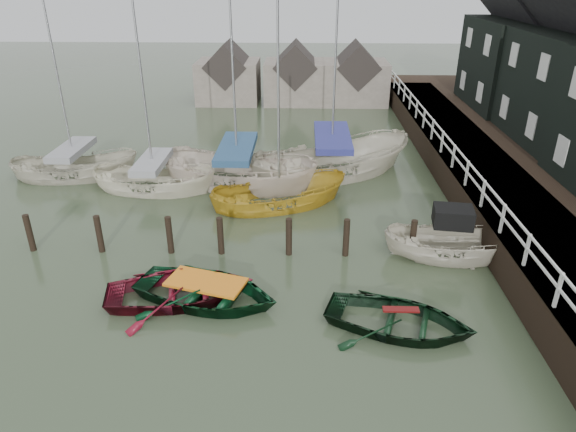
{
  "coord_description": "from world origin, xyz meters",
  "views": [
    {
      "loc": [
        1.67,
        -12.78,
        9.15
      ],
      "look_at": [
        1.16,
        3.22,
        1.4
      ],
      "focal_mm": 32.0,
      "sensor_mm": 36.0,
      "label": 1
    }
  ],
  "objects_px": {
    "motorboat": "(449,256)",
    "sailboat_d": "(331,173)",
    "sailboat_b": "(238,183)",
    "rowboat_red": "(182,299)",
    "sailboat_c": "(279,205)",
    "sailboat_a": "(155,189)",
    "rowboat_dkgreen": "(399,329)",
    "sailboat_e": "(77,176)",
    "rowboat_green": "(207,301)"
  },
  "relations": [
    {
      "from": "rowboat_green",
      "to": "sailboat_b",
      "type": "xyz_separation_m",
      "value": [
        -0.17,
        9.33,
        0.06
      ]
    },
    {
      "from": "sailboat_a",
      "to": "rowboat_dkgreen",
      "type": "bearing_deg",
      "value": -128.55
    },
    {
      "from": "sailboat_d",
      "to": "sailboat_e",
      "type": "distance_m",
      "value": 12.39
    },
    {
      "from": "motorboat",
      "to": "sailboat_a",
      "type": "xyz_separation_m",
      "value": [
        -11.88,
        5.74,
        -0.02
      ]
    },
    {
      "from": "sailboat_c",
      "to": "sailboat_d",
      "type": "xyz_separation_m",
      "value": [
        2.38,
        3.71,
        0.05
      ]
    },
    {
      "from": "sailboat_e",
      "to": "rowboat_dkgreen",
      "type": "bearing_deg",
      "value": -136.46
    },
    {
      "from": "sailboat_e",
      "to": "sailboat_a",
      "type": "bearing_deg",
      "value": -116.55
    },
    {
      "from": "rowboat_green",
      "to": "sailboat_d",
      "type": "distance_m",
      "value": 11.58
    },
    {
      "from": "rowboat_dkgreen",
      "to": "sailboat_d",
      "type": "xyz_separation_m",
      "value": [
        -1.38,
        11.94,
        0.06
      ]
    },
    {
      "from": "rowboat_green",
      "to": "motorboat",
      "type": "distance_m",
      "value": 8.48
    },
    {
      "from": "sailboat_b",
      "to": "sailboat_d",
      "type": "height_order",
      "value": "sailboat_d"
    },
    {
      "from": "sailboat_e",
      "to": "rowboat_green",
      "type": "bearing_deg",
      "value": -148.29
    },
    {
      "from": "sailboat_a",
      "to": "sailboat_b",
      "type": "relative_size",
      "value": 0.85
    },
    {
      "from": "rowboat_dkgreen",
      "to": "motorboat",
      "type": "xyz_separation_m",
      "value": [
        2.38,
        3.98,
        0.09
      ]
    },
    {
      "from": "rowboat_red",
      "to": "sailboat_d",
      "type": "bearing_deg",
      "value": -37.83
    },
    {
      "from": "rowboat_dkgreen",
      "to": "sailboat_d",
      "type": "bearing_deg",
      "value": 23.64
    },
    {
      "from": "sailboat_c",
      "to": "rowboat_dkgreen",
      "type": "bearing_deg",
      "value": -173.67
    },
    {
      "from": "rowboat_red",
      "to": "sailboat_a",
      "type": "xyz_separation_m",
      "value": [
        -3.08,
        8.47,
        0.07
      ]
    },
    {
      "from": "rowboat_red",
      "to": "sailboat_a",
      "type": "relative_size",
      "value": 0.42
    },
    {
      "from": "rowboat_red",
      "to": "rowboat_green",
      "type": "xyz_separation_m",
      "value": [
        0.8,
        -0.09,
        0.0
      ]
    },
    {
      "from": "rowboat_red",
      "to": "sailboat_d",
      "type": "relative_size",
      "value": 0.32
    },
    {
      "from": "motorboat",
      "to": "sailboat_b",
      "type": "height_order",
      "value": "sailboat_b"
    },
    {
      "from": "rowboat_green",
      "to": "rowboat_dkgreen",
      "type": "relative_size",
      "value": 1.09
    },
    {
      "from": "rowboat_dkgreen",
      "to": "sailboat_b",
      "type": "distance_m",
      "value": 11.99
    },
    {
      "from": "sailboat_b",
      "to": "sailboat_d",
      "type": "xyz_separation_m",
      "value": [
        4.41,
        1.45,
        -0.0
      ]
    },
    {
      "from": "motorboat",
      "to": "rowboat_dkgreen",
      "type": "bearing_deg",
      "value": 156.93
    },
    {
      "from": "sailboat_c",
      "to": "sailboat_d",
      "type": "bearing_deg",
      "value": -50.86
    },
    {
      "from": "sailboat_b",
      "to": "rowboat_red",
      "type": "bearing_deg",
      "value": -165.2
    },
    {
      "from": "rowboat_green",
      "to": "sailboat_e",
      "type": "height_order",
      "value": "sailboat_e"
    },
    {
      "from": "motorboat",
      "to": "sailboat_a",
      "type": "height_order",
      "value": "sailboat_a"
    },
    {
      "from": "rowboat_dkgreen",
      "to": "sailboat_c",
      "type": "height_order",
      "value": "sailboat_c"
    },
    {
      "from": "motorboat",
      "to": "sailboat_c",
      "type": "height_order",
      "value": "sailboat_c"
    },
    {
      "from": "sailboat_b",
      "to": "sailboat_a",
      "type": "bearing_deg",
      "value": 120.43
    },
    {
      "from": "sailboat_b",
      "to": "sailboat_c",
      "type": "distance_m",
      "value": 3.04
    },
    {
      "from": "motorboat",
      "to": "sailboat_a",
      "type": "distance_m",
      "value": 13.2
    },
    {
      "from": "sailboat_b",
      "to": "sailboat_d",
      "type": "relative_size",
      "value": 0.9
    },
    {
      "from": "rowboat_dkgreen",
      "to": "sailboat_b",
      "type": "height_order",
      "value": "sailboat_b"
    },
    {
      "from": "rowboat_dkgreen",
      "to": "motorboat",
      "type": "bearing_deg",
      "value": -13.81
    },
    {
      "from": "sailboat_d",
      "to": "motorboat",
      "type": "bearing_deg",
      "value": -178.17
    },
    {
      "from": "rowboat_dkgreen",
      "to": "sailboat_a",
      "type": "height_order",
      "value": "sailboat_a"
    },
    {
      "from": "sailboat_b",
      "to": "motorboat",
      "type": "bearing_deg",
      "value": -109.87
    },
    {
      "from": "sailboat_a",
      "to": "rowboat_red",
      "type": "bearing_deg",
      "value": -152.9
    },
    {
      "from": "sailboat_a",
      "to": "sailboat_c",
      "type": "bearing_deg",
      "value": -97.45
    },
    {
      "from": "rowboat_green",
      "to": "sailboat_e",
      "type": "distance_m",
      "value": 12.92
    },
    {
      "from": "sailboat_a",
      "to": "sailboat_e",
      "type": "height_order",
      "value": "sailboat_a"
    },
    {
      "from": "motorboat",
      "to": "sailboat_d",
      "type": "xyz_separation_m",
      "value": [
        -3.76,
        7.96,
        -0.03
      ]
    },
    {
      "from": "sailboat_c",
      "to": "sailboat_d",
      "type": "height_order",
      "value": "sailboat_d"
    },
    {
      "from": "sailboat_d",
      "to": "sailboat_e",
      "type": "xyz_separation_m",
      "value": [
        -12.37,
        -0.74,
        0.0
      ]
    },
    {
      "from": "rowboat_dkgreen",
      "to": "sailboat_b",
      "type": "bearing_deg",
      "value": 45.95
    },
    {
      "from": "rowboat_green",
      "to": "sailboat_a",
      "type": "height_order",
      "value": "sailboat_a"
    }
  ]
}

